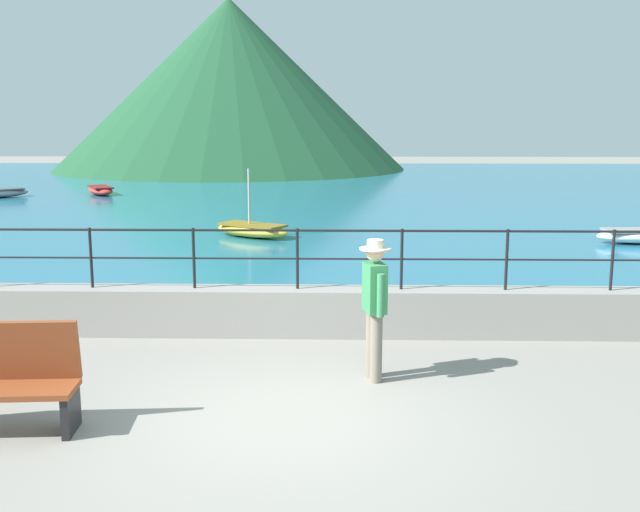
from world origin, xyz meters
name	(u,v)px	position (x,y,z in m)	size (l,w,h in m)	color
ground_plane	(282,419)	(0.00, 0.00, 0.00)	(120.00, 120.00, 0.00)	gray
promenade_wall	(298,311)	(0.00, 3.20, 0.35)	(20.00, 0.56, 0.70)	gray
railing	(297,248)	(0.00, 3.20, 1.31)	(18.44, 0.04, 0.90)	black
lake_water	(325,191)	(0.00, 25.84, 0.03)	(64.00, 44.32, 0.06)	#236B89
hill_main	(230,85)	(-6.47, 41.45, 5.48)	(22.90, 22.90, 10.95)	#1E4C2D
person_walking	(374,302)	(1.04, 1.26, 0.98)	(0.38, 0.56, 1.75)	slate
boat_2	(252,230)	(-1.72, 12.21, 0.26)	(2.43, 1.97, 1.84)	gold
boat_3	(101,190)	(-9.58, 23.76, 0.26)	(1.91, 2.45, 0.36)	red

